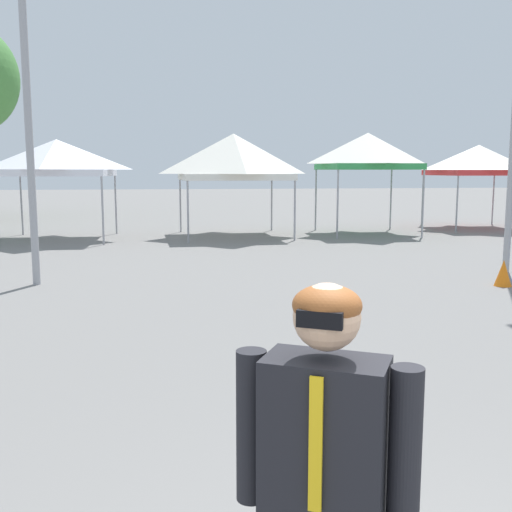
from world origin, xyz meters
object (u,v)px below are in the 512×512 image
(light_pole_opposite_side, at_px, (24,31))
(traffic_cone_lot_center, at_px, (503,273))
(canopy_tent_behind_center, at_px, (234,157))
(person_foreground, at_px, (324,493))
(canopy_tent_far_right, at_px, (57,158))
(canopy_tent_left_of_center, at_px, (368,151))
(canopy_tent_center, at_px, (479,160))

(light_pole_opposite_side, distance_m, traffic_cone_lot_center, 9.86)
(canopy_tent_behind_center, bearing_deg, person_foreground, -95.43)
(person_foreground, bearing_deg, light_pole_opposite_side, 106.93)
(canopy_tent_far_right, bearing_deg, light_pole_opposite_side, -83.77)
(canopy_tent_behind_center, relative_size, traffic_cone_lot_center, 7.23)
(canopy_tent_far_right, bearing_deg, traffic_cone_lot_center, -44.12)
(person_foreground, distance_m, light_pole_opposite_side, 10.90)
(canopy_tent_left_of_center, bearing_deg, canopy_tent_far_right, -178.66)
(canopy_tent_left_of_center, distance_m, person_foreground, 19.02)
(person_foreground, xyz_separation_m, traffic_cone_lot_center, (5.71, 8.37, -0.78))
(light_pole_opposite_side, relative_size, traffic_cone_lot_center, 16.33)
(traffic_cone_lot_center, bearing_deg, light_pole_opposite_side, 170.40)
(canopy_tent_behind_center, distance_m, light_pole_opposite_side, 9.47)
(canopy_tent_left_of_center, xyz_separation_m, person_foreground, (-6.27, -17.87, -1.77))
(canopy_tent_left_of_center, bearing_deg, canopy_tent_center, 15.85)
(canopy_tent_left_of_center, xyz_separation_m, traffic_cone_lot_center, (-0.55, -9.51, -2.55))
(canopy_tent_left_of_center, bearing_deg, light_pole_opposite_side, -139.06)
(canopy_tent_behind_center, xyz_separation_m, light_pole_opposite_side, (-4.69, -7.97, 2.03))
(canopy_tent_left_of_center, xyz_separation_m, canopy_tent_center, (4.78, 1.36, -0.26))
(canopy_tent_behind_center, bearing_deg, canopy_tent_far_right, -178.22)
(canopy_tent_far_right, height_order, person_foreground, canopy_tent_far_right)
(canopy_tent_far_right, bearing_deg, person_foreground, -77.70)
(canopy_tent_left_of_center, height_order, person_foreground, canopy_tent_left_of_center)
(light_pole_opposite_side, bearing_deg, canopy_tent_center, 33.77)
(canopy_tent_behind_center, height_order, canopy_tent_center, canopy_tent_behind_center)
(canopy_tent_behind_center, bearing_deg, canopy_tent_center, 8.65)
(canopy_tent_far_right, xyz_separation_m, light_pole_opposite_side, (0.85, -7.80, 2.08))
(canopy_tent_behind_center, bearing_deg, canopy_tent_left_of_center, 0.81)
(canopy_tent_far_right, relative_size, traffic_cone_lot_center, 6.82)
(traffic_cone_lot_center, bearing_deg, canopy_tent_left_of_center, 86.67)
(light_pole_opposite_side, height_order, traffic_cone_lot_center, light_pole_opposite_side)
(canopy_tent_behind_center, xyz_separation_m, canopy_tent_center, (9.36, 1.42, -0.06))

